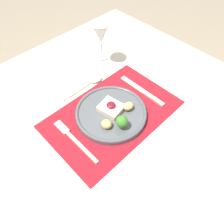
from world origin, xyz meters
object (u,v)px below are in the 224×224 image
(fork, at_px, (73,138))
(wine_glass_near, at_px, (101,35))
(dinner_plate, at_px, (112,113))
(knife, at_px, (145,92))
(spoon, at_px, (92,81))

(fork, height_order, wine_glass_near, wine_glass_near)
(dinner_plate, relative_size, knife, 1.20)
(dinner_plate, xyz_separation_m, knife, (0.17, -0.01, -0.01))
(fork, distance_m, wine_glass_near, 0.43)
(dinner_plate, height_order, knife, dinner_plate)
(dinner_plate, xyz_separation_m, wine_glass_near, (0.18, 0.25, 0.12))
(fork, height_order, knife, knife)
(knife, bearing_deg, wine_glass_near, 85.94)
(dinner_plate, bearing_deg, fork, 171.46)
(knife, bearing_deg, dinner_plate, 176.02)
(dinner_plate, height_order, wine_glass_near, wine_glass_near)
(fork, distance_m, knife, 0.33)
(wine_glass_near, bearing_deg, spoon, -149.68)
(spoon, bearing_deg, dinner_plate, -112.17)
(dinner_plate, distance_m, spoon, 0.20)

